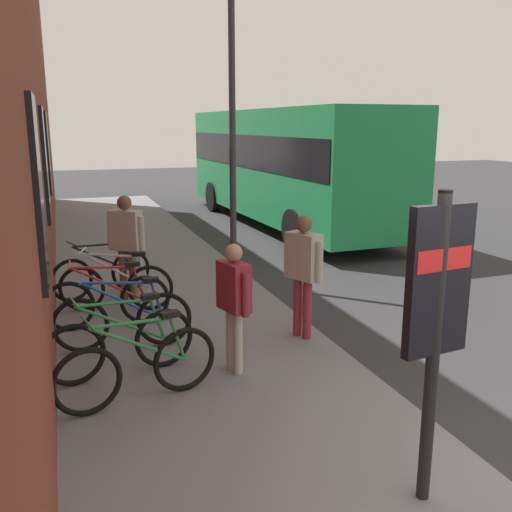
{
  "coord_description": "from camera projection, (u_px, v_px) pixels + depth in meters",
  "views": [
    {
      "loc": [
        -3.09,
        3.3,
        2.96
      ],
      "look_at": [
        2.92,
        1.21,
        1.47
      ],
      "focal_mm": 39.63,
      "sensor_mm": 36.0,
      "label": 1
    }
  ],
  "objects": [
    {
      "name": "bicycle_mid_rack",
      "position": [
        139.0,
        367.0,
        5.83
      ],
      "size": [
        0.55,
        1.74,
        0.97
      ],
      "color": "black",
      "rests_on": "sidewalk_pavement"
    },
    {
      "name": "street_lamp",
      "position": [
        232.0,
        107.0,
        10.03
      ],
      "size": [
        0.28,
        0.28,
        5.29
      ],
      "color": "#333338",
      "rests_on": "sidewalk_pavement"
    },
    {
      "name": "bicycle_far_end",
      "position": [
        103.0,
        273.0,
        9.49
      ],
      "size": [
        0.71,
        1.69,
        0.97
      ],
      "color": "black",
      "rests_on": "sidewalk_pavement"
    },
    {
      "name": "pedestrian_crossing_street",
      "position": [
        234.0,
        295.0,
        6.45
      ],
      "size": [
        0.57,
        0.32,
        1.53
      ],
      "color": "#B2A599",
      "rests_on": "sidewalk_pavement"
    },
    {
      "name": "city_bus",
      "position": [
        284.0,
        160.0,
        16.6
      ],
      "size": [
        10.58,
        2.9,
        3.35
      ],
      "color": "#1E8C4C",
      "rests_on": "ground"
    },
    {
      "name": "pedestrian_by_facade",
      "position": [
        303.0,
        264.0,
        7.51
      ],
      "size": [
        0.59,
        0.42,
        1.67
      ],
      "color": "maroon",
      "rests_on": "sidewalk_pavement"
    },
    {
      "name": "station_facade",
      "position": [
        20.0,
        43.0,
        10.61
      ],
      "size": [
        22.0,
        0.65,
        8.91
      ],
      "color": "brown",
      "rests_on": "ground"
    },
    {
      "name": "bicycle_beside_lamp",
      "position": [
        121.0,
        344.0,
        6.46
      ],
      "size": [
        0.5,
        1.75,
        0.97
      ],
      "color": "black",
      "rests_on": "sidewalk_pavement"
    },
    {
      "name": "ground",
      "position": [
        315.0,
        289.0,
        10.41
      ],
      "size": [
        60.0,
        60.0,
        0.0
      ],
      "primitive_type": "plane",
      "color": "#2D2D30"
    },
    {
      "name": "bicycle_end_of_row",
      "position": [
        108.0,
        301.0,
        8.02
      ],
      "size": [
        0.48,
        1.77,
        0.97
      ],
      "color": "black",
      "rests_on": "sidewalk_pavement"
    },
    {
      "name": "bicycle_under_window",
      "position": [
        123.0,
        320.0,
        7.24
      ],
      "size": [
        0.48,
        1.77,
        0.97
      ],
      "color": "black",
      "rests_on": "sidewalk_pavement"
    },
    {
      "name": "pedestrian_near_bus",
      "position": [
        126.0,
        237.0,
        9.11
      ],
      "size": [
        0.49,
        0.55,
        1.73
      ],
      "color": "brown",
      "rests_on": "sidewalk_pavement"
    },
    {
      "name": "transit_info_sign",
      "position": [
        437.0,
        301.0,
        4.05
      ],
      "size": [
        0.15,
        0.56,
        2.4
      ],
      "color": "black",
      "rests_on": "sidewalk_pavement"
    },
    {
      "name": "bicycle_leaning_wall",
      "position": [
        116.0,
        286.0,
        8.73
      ],
      "size": [
        0.64,
        1.72,
        0.97
      ],
      "color": "black",
      "rests_on": "sidewalk_pavement"
    },
    {
      "name": "sidewalk_pavement",
      "position": [
        148.0,
        272.0,
        11.35
      ],
      "size": [
        24.0,
        3.5,
        0.12
      ],
      "primitive_type": "cube",
      "color": "slate",
      "rests_on": "ground"
    }
  ]
}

